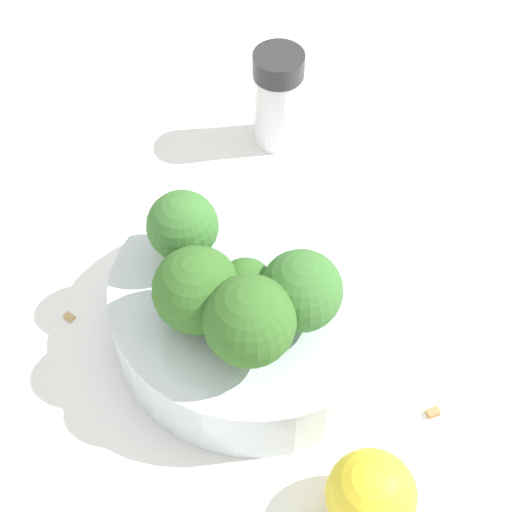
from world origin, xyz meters
TOP-DOWN VIEW (x-y plane):
  - ground_plane at (0.00, 0.00)m, footprint 3.00×3.00m
  - bowl at (0.00, 0.00)m, footprint 0.18×0.18m
  - broccoli_floret_0 at (0.03, -0.02)m, footprint 0.05×0.05m
  - broccoli_floret_1 at (0.05, 0.01)m, footprint 0.05×0.05m
  - broccoli_floret_2 at (0.02, 0.00)m, footprint 0.03×0.03m
  - broccoli_floret_3 at (0.02, 0.03)m, footprint 0.05×0.05m
  - broccoli_floret_4 at (-0.01, -0.05)m, footprint 0.04×0.04m
  - pepper_shaker at (-0.17, -0.04)m, footprint 0.04×0.04m
  - lemon_wedge at (0.10, 0.10)m, footprint 0.05×0.05m
  - almond_crumb_0 at (0.03, -0.12)m, footprint 0.01×0.01m
  - almond_crumb_1 at (0.02, 0.12)m, footprint 0.01×0.01m

SIDE VIEW (x-z plane):
  - ground_plane at x=0.00m, z-range 0.00..0.00m
  - almond_crumb_0 at x=0.03m, z-range 0.00..0.01m
  - almond_crumb_1 at x=0.02m, z-range 0.00..0.01m
  - bowl at x=0.00m, z-range 0.00..0.05m
  - lemon_wedge at x=0.10m, z-range 0.00..0.05m
  - pepper_shaker at x=-0.17m, z-range 0.00..0.08m
  - broccoli_floret_2 at x=0.02m, z-range 0.05..0.09m
  - broccoli_floret_4 at x=-0.01m, z-range 0.05..0.10m
  - broccoli_floret_0 at x=0.03m, z-range 0.05..0.11m
  - broccoli_floret_3 at x=0.02m, z-range 0.05..0.11m
  - broccoli_floret_1 at x=0.05m, z-range 0.05..0.11m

